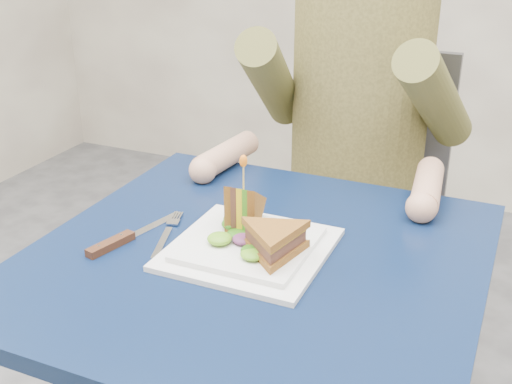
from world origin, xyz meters
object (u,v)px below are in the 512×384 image
at_px(chair, 362,195).
at_px(diner, 360,70).
at_px(fork, 166,235).
at_px(plate, 250,247).
at_px(sandwich_flat, 274,241).
at_px(knife, 119,240).
at_px(sandwich_upright, 244,210).
at_px(table, 256,293).

height_order(chair, diner, diner).
bearing_deg(fork, plate, 3.47).
height_order(chair, plate, chair).
bearing_deg(diner, sandwich_flat, -86.22).
distance_m(plate, knife, 0.23).
height_order(chair, sandwich_flat, chair).
relative_size(sandwich_upright, fork, 0.71).
relative_size(table, chair, 0.81).
xyz_separation_m(chair, fork, (-0.17, -0.74, 0.19)).
bearing_deg(sandwich_upright, plate, -55.21).
distance_m(diner, sandwich_upright, 0.59).
distance_m(plate, sandwich_upright, 0.07).
relative_size(diner, plate, 2.87).
xyz_separation_m(sandwich_flat, sandwich_upright, (-0.09, 0.07, 0.01)).
bearing_deg(plate, diner, 88.82).
xyz_separation_m(table, plate, (-0.01, 0.00, 0.09)).
height_order(fork, knife, knife).
distance_m(table, chair, 0.74).
xyz_separation_m(table, knife, (-0.23, -0.06, 0.09)).
bearing_deg(chair, sandwich_flat, -86.78).
height_order(plate, sandwich_flat, sandwich_flat).
bearing_deg(sandwich_flat, fork, 175.94).
distance_m(table, sandwich_upright, 0.15).
distance_m(sandwich_upright, knife, 0.22).
xyz_separation_m(chair, knife, (-0.23, -0.79, 0.20)).
bearing_deg(knife, fork, 42.19).
bearing_deg(diner, sandwich_upright, -94.40).
xyz_separation_m(table, chair, (0.00, 0.73, -0.11)).
distance_m(diner, sandwich_flat, 0.66).
xyz_separation_m(chair, sandwich_upright, (-0.04, -0.68, 0.24)).
bearing_deg(sandwich_upright, table, -46.94).
bearing_deg(knife, diner, 71.05).
bearing_deg(chair, knife, -106.43).
xyz_separation_m(diner, sandwich_upright, (-0.04, -0.57, -0.13)).
bearing_deg(sandwich_upright, sandwich_flat, -39.06).
bearing_deg(table, sandwich_flat, -28.50).
height_order(table, fork, fork).
height_order(sandwich_upright, knife, sandwich_upright).
bearing_deg(table, sandwich_upright, 133.06).
bearing_deg(plate, table, -9.03).
height_order(table, sandwich_flat, sandwich_flat).
bearing_deg(chair, fork, -103.17).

